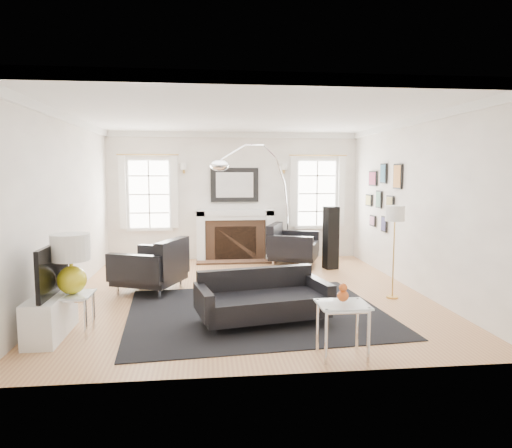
{
  "coord_description": "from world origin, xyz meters",
  "views": [
    {
      "loc": [
        -0.62,
        -7.1,
        1.9
      ],
      "look_at": [
        0.19,
        0.3,
        1.07
      ],
      "focal_mm": 32.0,
      "sensor_mm": 36.0,
      "label": 1
    }
  ],
  "objects": [
    {
      "name": "window_left",
      "position": [
        -1.85,
        2.95,
        1.46
      ],
      "size": [
        1.24,
        0.15,
        1.62
      ],
      "color": "white",
      "rests_on": "back_wall"
    },
    {
      "name": "mantel_mirror",
      "position": [
        0.0,
        2.95,
        1.65
      ],
      "size": [
        1.05,
        0.07,
        0.75
      ],
      "color": "black",
      "rests_on": "back_wall"
    },
    {
      "name": "stick_floor_lamp",
      "position": [
        2.2,
        -0.54,
        1.23
      ],
      "size": [
        0.29,
        0.29,
        1.42
      ],
      "color": "gold",
      "rests_on": "floor"
    },
    {
      "name": "speaker_tower",
      "position": [
        1.84,
        1.68,
        0.62
      ],
      "size": [
        0.3,
        0.3,
        1.25
      ],
      "primitive_type": "cube",
      "rotation": [
        0.0,
        0.0,
        0.21
      ],
      "color": "black",
      "rests_on": "floor"
    },
    {
      "name": "left_wall",
      "position": [
        -2.75,
        0.0,
        1.4
      ],
      "size": [
        0.04,
        6.0,
        2.8
      ],
      "primitive_type": "cube",
      "color": "white",
      "rests_on": "floor"
    },
    {
      "name": "side_table_left",
      "position": [
        -2.2,
        -1.67,
        0.39
      ],
      "size": [
        0.45,
        0.45,
        0.49
      ],
      "color": "silver",
      "rests_on": "floor"
    },
    {
      "name": "window_right",
      "position": [
        1.85,
        2.95,
        1.46
      ],
      "size": [
        1.24,
        0.15,
        1.62
      ],
      "color": "white",
      "rests_on": "back_wall"
    },
    {
      "name": "arc_floor_lamp",
      "position": [
        0.38,
        2.0,
        1.4
      ],
      "size": [
        1.83,
        1.69,
        2.59
      ],
      "color": "silver",
      "rests_on": "floor"
    },
    {
      "name": "gallery_wall",
      "position": [
        2.72,
        1.3,
        1.53
      ],
      "size": [
        0.04,
        1.73,
        1.29
      ],
      "color": "black",
      "rests_on": "right_wall"
    },
    {
      "name": "front_wall",
      "position": [
        0.0,
        -3.0,
        1.4
      ],
      "size": [
        5.5,
        0.04,
        2.8
      ],
      "primitive_type": "cube",
      "color": "white",
      "rests_on": "floor"
    },
    {
      "name": "gourd_lamp",
      "position": [
        -2.2,
        -1.67,
        0.9
      ],
      "size": [
        0.44,
        0.44,
        0.71
      ],
      "color": "gold",
      "rests_on": "side_table_left"
    },
    {
      "name": "right_wall",
      "position": [
        2.75,
        0.0,
        1.4
      ],
      "size": [
        0.04,
        6.0,
        2.8
      ],
      "primitive_type": "cube",
      "color": "white",
      "rests_on": "floor"
    },
    {
      "name": "ceiling",
      "position": [
        0.0,
        0.0,
        2.8
      ],
      "size": [
        5.5,
        6.0,
        0.02
      ],
      "primitive_type": "cube",
      "color": "white",
      "rests_on": "back_wall"
    },
    {
      "name": "back_wall",
      "position": [
        0.0,
        3.0,
        1.4
      ],
      "size": [
        5.5,
        0.04,
        2.8
      ],
      "primitive_type": "cube",
      "color": "white",
      "rests_on": "floor"
    },
    {
      "name": "tv_unit",
      "position": [
        -2.44,
        -1.7,
        0.33
      ],
      "size": [
        0.35,
        1.0,
        1.09
      ],
      "color": "white",
      "rests_on": "floor"
    },
    {
      "name": "orange_vase",
      "position": [
        0.77,
        -2.65,
        0.67
      ],
      "size": [
        0.12,
        0.12,
        0.19
      ],
      "color": "#B24816",
      "rests_on": "nesting_table"
    },
    {
      "name": "armchair_right",
      "position": [
        1.11,
        2.11,
        0.39
      ],
      "size": [
        1.24,
        1.31,
        0.71
      ],
      "color": "black",
      "rests_on": "floor"
    },
    {
      "name": "area_rug",
      "position": [
        0.04,
        -1.04,
        0.01
      ],
      "size": [
        3.67,
        3.14,
        0.01
      ],
      "primitive_type": "cube",
      "rotation": [
        0.0,
        0.0,
        0.08
      ],
      "color": "black",
      "rests_on": "floor"
    },
    {
      "name": "fireplace",
      "position": [
        0.0,
        2.79,
        0.54
      ],
      "size": [
        1.7,
        0.69,
        1.11
      ],
      "color": "white",
      "rests_on": "floor"
    },
    {
      "name": "nesting_table",
      "position": [
        0.77,
        -2.65,
        0.45
      ],
      "size": [
        0.52,
        0.43,
        0.57
      ],
      "color": "silver",
      "rests_on": "floor"
    },
    {
      "name": "armchair_left",
      "position": [
        -1.48,
        0.26,
        0.4
      ],
      "size": [
        1.26,
        1.33,
        0.71
      ],
      "color": "black",
      "rests_on": "floor"
    },
    {
      "name": "sofa",
      "position": [
        0.07,
        -1.46,
        0.29
      ],
      "size": [
        1.78,
        1.07,
        0.54
      ],
      "color": "black",
      "rests_on": "floor"
    },
    {
      "name": "floor",
      "position": [
        0.0,
        0.0,
        0.0
      ],
      "size": [
        6.0,
        6.0,
        0.0
      ],
      "primitive_type": "plane",
      "color": "#AD7048",
      "rests_on": "ground"
    },
    {
      "name": "crown_molding",
      "position": [
        0.0,
        0.0,
        2.74
      ],
      "size": [
        5.5,
        6.0,
        0.12
      ],
      "primitive_type": "cube",
      "color": "white",
      "rests_on": "back_wall"
    },
    {
      "name": "coffee_table",
      "position": [
        0.58,
        -0.67,
        0.33
      ],
      "size": [
        0.82,
        0.82,
        0.36
      ],
      "color": "silver",
      "rests_on": "floor"
    }
  ]
}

